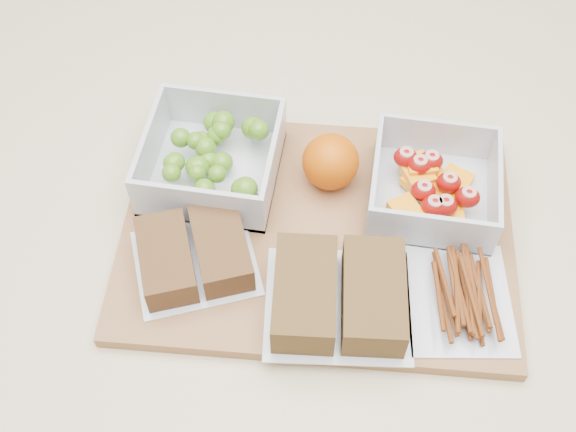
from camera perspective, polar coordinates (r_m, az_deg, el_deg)
name	(u,v)px	position (r m, az deg, el deg)	size (l,w,h in m)	color
counter	(297,375)	(1.20, 0.75, -12.48)	(1.20, 0.90, 0.90)	beige
cutting_board	(317,233)	(0.79, 2.32, -1.33)	(0.42, 0.30, 0.02)	#9D6C41
grape_container	(214,158)	(0.81, -5.89, 4.58)	(0.14, 0.14, 0.06)	silver
fruit_container	(432,187)	(0.80, 11.33, 2.26)	(0.13, 0.13, 0.06)	silver
orange	(331,162)	(0.79, 3.39, 4.30)	(0.06, 0.06, 0.06)	#D55705
sandwich_bag_left	(194,254)	(0.75, -7.44, -3.02)	(0.16, 0.15, 0.04)	silver
sandwich_bag_center	(339,295)	(0.71, 4.05, -6.25)	(0.16, 0.15, 0.04)	silver
pretzel_bag	(461,293)	(0.74, 13.48, -5.95)	(0.12, 0.14, 0.03)	silver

